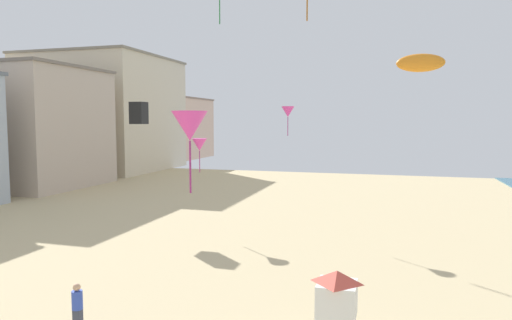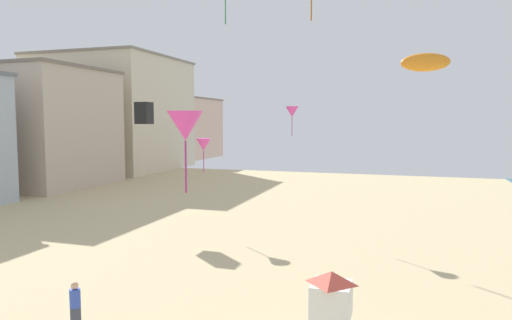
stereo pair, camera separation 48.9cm
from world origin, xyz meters
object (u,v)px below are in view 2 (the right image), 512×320
at_px(kite_flyer, 75,304).
at_px(kite_magenta_delta_4, 185,126).
at_px(kite_black_box, 144,113).
at_px(kite_orange_parafoil, 425,62).
at_px(kite_magenta_delta_2, 204,145).
at_px(kite_magenta_delta_3, 292,112).
at_px(lifeguard_stand, 331,296).

distance_m(kite_flyer, kite_magenta_delta_4, 6.86).
distance_m(kite_black_box, kite_orange_parafoil, 18.22).
xyz_separation_m(kite_magenta_delta_2, kite_magenta_delta_4, (5.77, -13.93, 1.33)).
bearing_deg(kite_magenta_delta_2, kite_magenta_delta_3, 25.53).
xyz_separation_m(kite_orange_parafoil, kite_magenta_delta_3, (-7.92, 1.09, -2.70)).
bearing_deg(kite_magenta_delta_4, kite_magenta_delta_2, 112.50).
distance_m(lifeguard_stand, kite_magenta_delta_2, 17.31).
distance_m(kite_black_box, kite_magenta_delta_2, 5.48).
bearing_deg(lifeguard_stand, kite_magenta_delta_4, -156.72).
relative_size(kite_flyer, kite_magenta_delta_2, 0.76).
distance_m(kite_flyer, kite_black_box, 18.29).
height_order(lifeguard_stand, kite_magenta_delta_4, kite_magenta_delta_4).
bearing_deg(kite_magenta_delta_2, lifeguard_stand, -53.32).
relative_size(kite_black_box, kite_magenta_delta_4, 0.61).
height_order(lifeguard_stand, kite_magenta_delta_2, kite_magenta_delta_2).
distance_m(kite_magenta_delta_2, kite_magenta_delta_3, 6.06).
xyz_separation_m(kite_flyer, kite_magenta_delta_4, (3.73, 0.55, 5.72)).
bearing_deg(kite_black_box, kite_magenta_delta_4, -54.59).
bearing_deg(kite_orange_parafoil, lifeguard_stand, -101.04).
distance_m(kite_magenta_delta_2, kite_magenta_delta_4, 15.14).
bearing_deg(kite_flyer, kite_magenta_delta_4, 36.23).
relative_size(kite_black_box, kite_orange_parafoil, 0.56).
relative_size(kite_flyer, kite_magenta_delta_3, 0.86).
xyz_separation_m(lifeguard_stand, kite_black_box, (-15.09, 14.75, 5.50)).
height_order(kite_flyer, kite_magenta_delta_4, kite_magenta_delta_4).
bearing_deg(kite_flyer, kite_magenta_delta_2, 125.83).
distance_m(kite_flyer, kite_magenta_delta_3, 18.39).
bearing_deg(kite_orange_parafoil, kite_magenta_delta_2, -174.02).
bearing_deg(kite_black_box, kite_flyer, -65.91).
bearing_deg(kite_black_box, lifeguard_stand, -44.36).
bearing_deg(kite_black_box, kite_orange_parafoil, 0.69).
bearing_deg(kite_orange_parafoil, kite_magenta_delta_3, 172.19).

